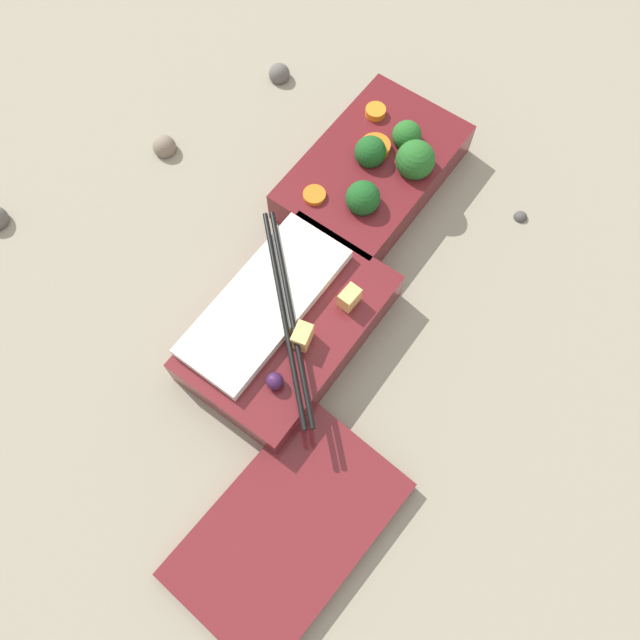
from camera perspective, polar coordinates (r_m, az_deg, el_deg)
The scene contains 7 objects.
ground_plane at distance 0.67m, azimuth 2.07°, elevation 5.77°, with size 3.00×3.00×0.00m, color gray.
bento_tray_vegetable at distance 0.70m, azimuth 5.09°, elevation 13.45°, with size 0.21×0.13×0.07m.
bento_tray_rice at distance 0.61m, azimuth -3.11°, elevation -0.43°, with size 0.21×0.17×0.06m.
bento_lid at distance 0.58m, azimuth -2.88°, elevation -18.55°, with size 0.20×0.13×0.02m, color maroon.
pebble_0 at distance 0.72m, azimuth 17.91°, elevation 9.06°, with size 0.01×0.01×0.01m, color #474442.
pebble_1 at distance 0.76m, azimuth -14.03°, elevation 15.12°, with size 0.03×0.03×0.03m, color #7A6B5B.
pebble_2 at distance 0.82m, azimuth -3.74°, elevation 21.53°, with size 0.03×0.03×0.03m, color #595651.
Camera 1 is at (0.28, 0.17, 0.58)m, focal length 35.00 mm.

